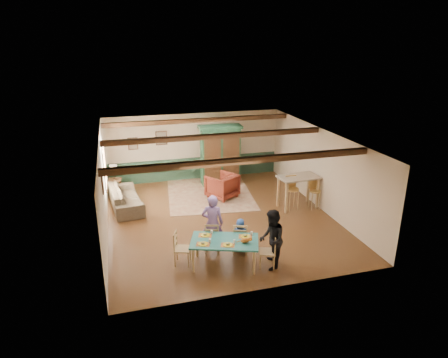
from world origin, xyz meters
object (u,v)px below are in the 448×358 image
object	(u,v)px
bar_stool_right	(315,194)
end_table	(115,187)
person_man	(213,223)
armchair	(222,186)
dining_chair_end_right	(267,251)
dining_chair_far_right	(240,238)
dining_chair_far_left	(212,237)
armoire	(220,155)
table_lamp	(114,172)
sofa	(125,198)
person_child	(240,235)
counter_table	(298,192)
person_woman	(272,240)
bar_stool_left	(292,193)
dining_table	(225,253)
dining_chair_end_left	(182,248)
cat	(245,240)

from	to	relation	value
bar_stool_right	end_table	bearing A→B (deg)	159.62
person_man	armchair	xyz separation A→B (m)	(1.26, 3.63, -0.37)
dining_chair_end_right	dining_chair_far_right	bearing A→B (deg)	-133.83
dining_chair_far_left	end_table	xyz separation A→B (m)	(-2.46, 5.07, -0.15)
armoire	table_lamp	world-z (taller)	armoire
person_man	sofa	bearing A→B (deg)	-40.00
armchair	sofa	xyz separation A→B (m)	(-3.42, 0.02, -0.10)
dining_chair_far_left	person_child	xyz separation A→B (m)	(0.73, -0.18, 0.03)
dining_chair_far_left	person_child	world-z (taller)	person_child
armchair	bar_stool_right	bearing A→B (deg)	112.63
sofa	table_lamp	distance (m)	1.47
person_man	counter_table	distance (m)	4.07
person_man	sofa	size ratio (longest dim) A/B	0.69
dining_chair_far_left	person_woman	world-z (taller)	person_woman
armoire	bar_stool_right	bearing A→B (deg)	-51.14
end_table	bar_stool_left	world-z (taller)	bar_stool_left
dining_chair_end_right	bar_stool_left	bearing A→B (deg)	165.43
dining_table	armoire	xyz separation A→B (m)	(1.48, 5.91, 0.82)
person_man	armchair	distance (m)	3.86
dining_table	dining_chair_far_right	bearing A→B (deg)	41.49
person_child	armoire	world-z (taller)	armoire
dining_chair_end_left	person_child	size ratio (longest dim) A/B	0.95
dining_chair_far_right	person_child	world-z (taller)	person_child
dining_table	bar_stool_right	distance (m)	4.70
armchair	bar_stool_left	distance (m)	2.60
person_child	person_man	bearing A→B (deg)	0.00
armoire	end_table	distance (m)	4.16
person_woman	armoire	xyz separation A→B (m)	(0.37, 6.30, 0.40)
dining_table	person_woman	size ratio (longest dim) A/B	1.09
dining_chair_far_right	dining_chair_end_right	size ratio (longest dim) A/B	1.00
dining_chair_end_left	end_table	bearing A→B (deg)	35.47
person_woman	armchair	size ratio (longest dim) A/B	1.60
dining_chair_far_right	armoire	world-z (taller)	armoire
dining_chair_far_left	dining_chair_far_right	world-z (taller)	same
armchair	cat	bearing A→B (deg)	48.01
dining_chair_end_right	person_child	bearing A→B (deg)	-136.85
armoire	bar_stool_right	distance (m)	4.12
table_lamp	bar_stool_right	xyz separation A→B (m)	(6.47, -3.19, -0.34)
dining_chair_far_right	armoire	size ratio (longest dim) A/B	0.38
counter_table	person_man	bearing A→B (deg)	-149.39
dining_chair_end_right	cat	xyz separation A→B (m)	(-0.56, 0.10, 0.34)
dining_chair_end_right	bar_stool_left	distance (m)	3.82
end_table	counter_table	bearing A→B (deg)	-26.11
dining_table	cat	distance (m)	0.68
end_table	table_lamp	world-z (taller)	table_lamp
dining_chair_far_right	table_lamp	world-z (taller)	table_lamp
bar_stool_left	dining_table	bearing A→B (deg)	-138.92
dining_chair_end_right	table_lamp	size ratio (longest dim) A/B	1.66
counter_table	bar_stool_left	size ratio (longest dim) A/B	1.17
person_child	end_table	world-z (taller)	person_child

